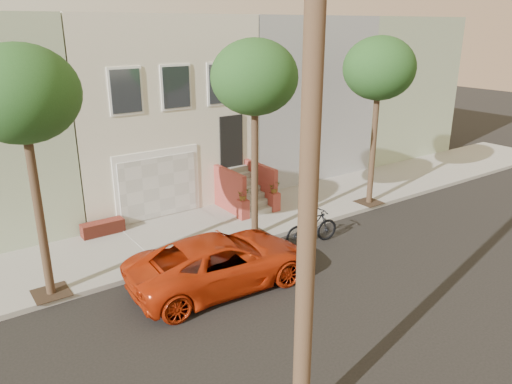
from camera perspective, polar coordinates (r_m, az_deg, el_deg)
ground at (r=13.22m, az=6.17°, el=-12.19°), size 90.00×90.00×0.00m
sidewalk at (r=17.09m, az=-5.70°, el=-4.37°), size 40.00×3.70×0.15m
house_row at (r=21.25m, az=-13.98°, el=9.81°), size 33.10×11.70×7.00m
tree_left at (r=12.57m, az=-25.63°, el=10.03°), size 2.70×2.57×6.30m
tree_mid at (r=15.09m, az=-0.16°, el=13.03°), size 2.70×2.57×6.30m
tree_right at (r=18.78m, az=14.13°, el=13.64°), size 2.70×2.57×6.30m
pickup_truck at (r=13.46m, az=-4.10°, el=-8.06°), size 5.21×2.62×1.42m
motorcycle at (r=16.01m, az=6.51°, el=-4.09°), size 1.99×0.81×1.16m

